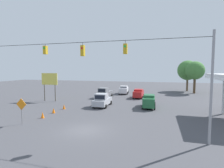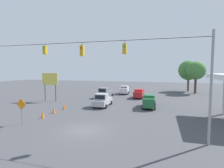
% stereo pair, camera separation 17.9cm
% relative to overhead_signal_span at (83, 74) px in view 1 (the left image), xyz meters
% --- Properties ---
extents(ground_plane, '(140.00, 140.00, 0.00)m').
position_rel_overhead_signal_span_xyz_m(ground_plane, '(0.02, -0.36, -5.55)').
color(ground_plane, '#47474C').
extents(overhead_signal_span, '(21.77, 0.38, 8.92)m').
position_rel_overhead_signal_span_xyz_m(overhead_signal_span, '(0.00, 0.00, 0.00)').
color(overhead_signal_span, '#939399').
rests_on(overhead_signal_span, ground_plane).
extents(sedan_green_oncoming_far, '(2.09, 4.52, 2.03)m').
position_rel_overhead_signal_span_xyz_m(sedan_green_oncoming_far, '(-5.28, -12.51, -4.49)').
color(sedan_green_oncoming_far, '#236038').
rests_on(sedan_green_oncoming_far, ground_plane).
extents(sedan_white_withflow_deep, '(2.43, 4.27, 1.93)m').
position_rel_overhead_signal_span_xyz_m(sedan_white_withflow_deep, '(1.67, -26.62, -4.54)').
color(sedan_white_withflow_deep, silver).
rests_on(sedan_white_withflow_deep, ground_plane).
extents(sedan_red_oncoming_deep, '(2.06, 4.33, 1.84)m').
position_rel_overhead_signal_span_xyz_m(sedan_red_oncoming_deep, '(-2.56, -21.44, -4.59)').
color(sedan_red_oncoming_deep, red).
rests_on(sedan_red_oncoming_deep, ground_plane).
extents(pickup_truck_grey_withflow_far, '(2.43, 5.58, 2.12)m').
position_rel_overhead_signal_span_xyz_m(pickup_truck_grey_withflow_far, '(4.46, -19.94, -4.57)').
color(pickup_truck_grey_withflow_far, slate).
rests_on(pickup_truck_grey_withflow_far, ground_plane).
extents(pickup_truck_silver_withflow_mid, '(2.35, 5.10, 2.12)m').
position_rel_overhead_signal_span_xyz_m(pickup_truck_silver_withflow_mid, '(2.06, -11.49, -4.57)').
color(pickup_truck_silver_withflow_mid, '#A8AAB2').
rests_on(pickup_truck_silver_withflow_mid, ground_plane).
extents(traffic_cone_nearest, '(0.43, 0.43, 0.73)m').
position_rel_overhead_signal_span_xyz_m(traffic_cone_nearest, '(6.88, -2.95, -5.18)').
color(traffic_cone_nearest, orange).
rests_on(traffic_cone_nearest, ground_plane).
extents(traffic_cone_second, '(0.43, 0.43, 0.73)m').
position_rel_overhead_signal_span_xyz_m(traffic_cone_second, '(7.01, -5.43, -5.18)').
color(traffic_cone_second, orange).
rests_on(traffic_cone_second, ground_plane).
extents(traffic_cone_third, '(0.43, 0.43, 0.73)m').
position_rel_overhead_signal_span_xyz_m(traffic_cone_third, '(6.94, -7.98, -5.18)').
color(traffic_cone_third, orange).
rests_on(traffic_cone_third, ground_plane).
extents(roadside_billboard, '(3.30, 0.16, 5.26)m').
position_rel_overhead_signal_span_xyz_m(roadside_billboard, '(13.06, -13.24, -1.78)').
color(roadside_billboard, '#4C473D').
rests_on(roadside_billboard, ground_plane).
extents(work_zone_sign, '(1.27, 0.06, 2.84)m').
position_rel_overhead_signal_span_xyz_m(work_zone_sign, '(7.42, -0.24, -3.56)').
color(work_zone_sign, slate).
rests_on(work_zone_sign, ground_plane).
extents(tree_horizon_left, '(4.53, 4.53, 7.98)m').
position_rel_overhead_signal_span_xyz_m(tree_horizon_left, '(-15.11, -32.27, 0.11)').
color(tree_horizon_left, '#4C3823').
rests_on(tree_horizon_left, ground_plane).
extents(tree_horizon_right, '(5.41, 5.41, 8.44)m').
position_rel_overhead_signal_span_xyz_m(tree_horizon_right, '(-14.05, -36.78, 0.16)').
color(tree_horizon_right, brown).
rests_on(tree_horizon_right, ground_plane).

